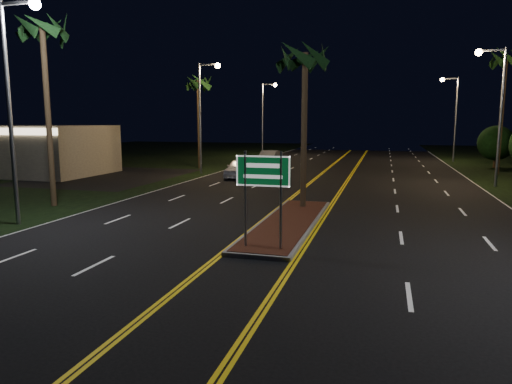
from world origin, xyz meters
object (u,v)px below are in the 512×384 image
(commercial_building, at_px, (16,149))
(palm_right_far, at_px, (506,60))
(streetlight_left_far, at_px, (265,111))
(palm_median, at_px, (305,57))
(palm_left_near, at_px, (42,30))
(car_far, at_px, (269,157))
(palm_left_far, at_px, (198,83))
(streetlight_right_far, at_px, (453,109))
(highway_sign, at_px, (263,180))
(shrub_far, at_px, (496,143))
(streetlight_right_mid, at_px, (495,101))
(car_near, at_px, (240,166))
(median_island, at_px, (288,223))
(streetlight_left_near, at_px, (15,87))
(streetlight_left_mid, at_px, (204,105))

(commercial_building, distance_m, palm_right_far, 40.70)
(streetlight_left_far, xyz_separation_m, palm_median, (10.61, -33.50, 1.62))
(commercial_building, xyz_separation_m, palm_right_far, (38.80, 10.01, 7.14))
(palm_left_near, bearing_deg, car_far, 77.74)
(commercial_building, xyz_separation_m, palm_left_far, (13.20, 8.01, 5.74))
(streetlight_right_far, bearing_deg, highway_sign, -105.15)
(palm_left_near, xyz_separation_m, shrub_far, (26.30, 28.00, -6.34))
(streetlight_right_mid, xyz_separation_m, streetlight_right_far, (0.00, 20.00, 0.00))
(palm_left_far, xyz_separation_m, car_near, (5.78, -5.78, -6.87))
(commercial_building, relative_size, palm_left_near, 1.53)
(median_island, height_order, palm_median, palm_median)
(palm_right_far, distance_m, car_far, 21.78)
(commercial_building, distance_m, streetlight_left_near, 22.49)
(streetlight_left_mid, height_order, palm_left_near, palm_left_near)
(commercial_building, xyz_separation_m, car_far, (18.79, 12.36, -1.14))
(streetlight_left_near, xyz_separation_m, streetlight_left_mid, (0.00, 20.00, 0.00))
(streetlight_left_near, bearing_deg, median_island, 15.78)
(streetlight_left_near, relative_size, streetlight_left_mid, 1.00)
(streetlight_left_near, relative_size, car_far, 1.74)
(median_island, distance_m, streetlight_left_far, 38.89)
(streetlight_left_mid, bearing_deg, palm_left_far, 118.67)
(streetlight_left_far, xyz_separation_m, streetlight_right_far, (21.23, -2.00, 0.00))
(palm_left_near, bearing_deg, streetlight_left_near, -64.74)
(median_island, height_order, shrub_far, shrub_far)
(median_island, xyz_separation_m, streetlight_right_mid, (10.61, 15.00, 5.57))
(streetlight_right_far, xyz_separation_m, palm_right_far, (2.19, -12.00, 3.49))
(streetlight_left_mid, relative_size, car_near, 1.72)
(shrub_far, bearing_deg, streetlight_left_near, -127.34)
(median_island, height_order, highway_sign, highway_sign)
(streetlight_left_near, bearing_deg, car_near, 78.83)
(highway_sign, bearing_deg, palm_left_far, 116.92)
(highway_sign, height_order, car_near, highway_sign)
(palm_right_far, bearing_deg, streetlight_left_near, -132.00)
(palm_right_far, bearing_deg, palm_left_far, -175.53)
(streetlight_right_mid, height_order, palm_right_far, palm_right_far)
(highway_sign, relative_size, palm_right_far, 0.31)
(streetlight_left_far, bearing_deg, palm_right_far, -30.88)
(palm_right_far, bearing_deg, palm_left_near, -138.99)
(palm_left_near, distance_m, car_near, 17.12)
(streetlight_left_far, distance_m, streetlight_right_mid, 30.57)
(median_island, distance_m, palm_right_far, 27.84)
(highway_sign, bearing_deg, streetlight_left_far, 104.44)
(streetlight_left_near, distance_m, palm_median, 12.55)
(car_near, bearing_deg, median_island, -69.68)
(palm_median, xyz_separation_m, car_near, (-7.02, 11.72, -6.40))
(streetlight_left_near, distance_m, palm_right_far, 35.16)
(median_island, distance_m, palm_left_far, 25.76)
(streetlight_left_mid, distance_m, shrub_far, 27.40)
(streetlight_left_mid, relative_size, palm_right_far, 0.87)
(streetlight_right_far, bearing_deg, palm_right_far, -79.67)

